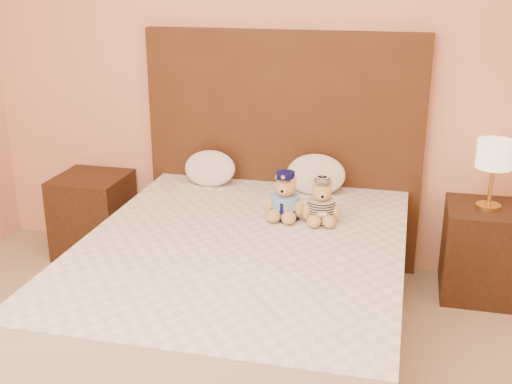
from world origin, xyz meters
TOP-DOWN VIEW (x-y plane):
  - bed at (0.00, 1.20)m, footprint 1.60×2.00m
  - headboard at (0.00, 2.21)m, footprint 1.75×0.08m
  - nightstand_left at (-1.25, 2.00)m, footprint 0.45×0.45m
  - nightstand_right at (1.25, 2.00)m, footprint 0.45×0.45m
  - lamp at (1.25, 2.00)m, footprint 0.20×0.20m
  - teddy_police at (0.15, 1.56)m, footprint 0.25×0.24m
  - teddy_prisoner at (0.35, 1.55)m, footprint 0.25×0.24m
  - pillow_left at (-0.43, 2.03)m, footprint 0.33×0.21m
  - pillow_right at (0.24, 2.03)m, footprint 0.36×0.23m

SIDE VIEW (x-z plane):
  - nightstand_left at x=-1.25m, z-range 0.00..0.55m
  - nightstand_right at x=1.25m, z-range 0.00..0.55m
  - bed at x=0.00m, z-range 0.00..0.55m
  - pillow_left at x=-0.43m, z-range 0.55..0.78m
  - teddy_prisoner at x=0.35m, z-range 0.55..0.79m
  - pillow_right at x=0.24m, z-range 0.55..0.80m
  - teddy_police at x=0.15m, z-range 0.55..0.81m
  - headboard at x=0.00m, z-range 0.00..1.50m
  - lamp at x=1.25m, z-range 0.65..1.05m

